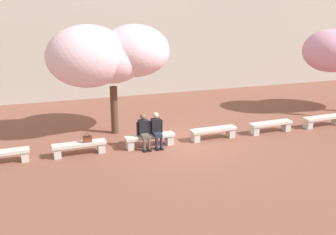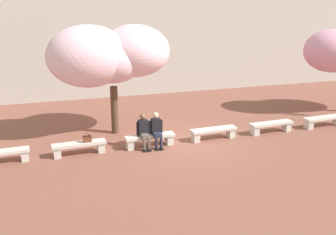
{
  "view_description": "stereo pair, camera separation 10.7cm",
  "coord_description": "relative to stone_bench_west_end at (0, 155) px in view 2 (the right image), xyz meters",
  "views": [
    {
      "loc": [
        -4.97,
        -13.2,
        5.24
      ],
      "look_at": [
        -0.51,
        0.2,
        1.0
      ],
      "focal_mm": 42.0,
      "sensor_mm": 36.0,
      "label": 1
    },
    {
      "loc": [
        -4.87,
        -13.23,
        5.24
      ],
      "look_at": [
        -0.51,
        0.2,
        1.0
      ],
      "focal_mm": 42.0,
      "sensor_mm": 36.0,
      "label": 2
    }
  ],
  "objects": [
    {
      "name": "stone_bench_far_east",
      "position": [
        12.86,
        0.0,
        0.0
      ],
      "size": [
        1.88,
        0.49,
        0.45
      ],
      "color": "beige",
      "rests_on": "ground"
    },
    {
      "name": "building_facade",
      "position": [
        6.43,
        10.14,
        4.85
      ],
      "size": [
        29.45,
        4.0,
        10.3
      ],
      "primitive_type": "cube",
      "color": "#B7B2A8",
      "rests_on": "ground"
    },
    {
      "name": "person_seated_left",
      "position": [
        4.9,
        -0.05,
        0.39
      ],
      "size": [
        0.51,
        0.69,
        1.29
      ],
      "color": "black",
      "rests_on": "ground"
    },
    {
      "name": "person_seated_right",
      "position": [
        5.39,
        -0.05,
        0.39
      ],
      "size": [
        0.51,
        0.69,
        1.29
      ],
      "color": "black",
      "rests_on": "ground"
    },
    {
      "name": "cherry_tree_main",
      "position": [
        4.15,
        1.96,
        2.88
      ],
      "size": [
        4.84,
        3.13,
        4.37
      ],
      "color": "#513828",
      "rests_on": "ground"
    },
    {
      "name": "stone_bench_near_east",
      "position": [
        7.72,
        0.0,
        0.0
      ],
      "size": [
        1.88,
        0.49,
        0.45
      ],
      "color": "beige",
      "rests_on": "ground"
    },
    {
      "name": "handbag",
      "position": [
        2.86,
        -0.03,
        0.27
      ],
      "size": [
        0.3,
        0.15,
        0.34
      ],
      "color": "brown",
      "rests_on": "stone_bench_near_west"
    },
    {
      "name": "stone_bench_center",
      "position": [
        5.15,
        0.0,
        0.0
      ],
      "size": [
        1.88,
        0.49,
        0.45
      ],
      "color": "beige",
      "rests_on": "ground"
    },
    {
      "name": "stone_bench_east_end",
      "position": [
        10.29,
        0.0,
        0.0
      ],
      "size": [
        1.88,
        0.49,
        0.45
      ],
      "color": "beige",
      "rests_on": "ground"
    },
    {
      "name": "ground_plane",
      "position": [
        6.43,
        0.0,
        -0.31
      ],
      "size": [
        100.0,
        100.0,
        0.0
      ],
      "primitive_type": "plane",
      "color": "brown"
    },
    {
      "name": "stone_bench_west_end",
      "position": [
        0.0,
        0.0,
        0.0
      ],
      "size": [
        1.88,
        0.49,
        0.45
      ],
      "color": "beige",
      "rests_on": "ground"
    },
    {
      "name": "stone_bench_near_west",
      "position": [
        2.57,
        -0.0,
        0.0
      ],
      "size": [
        1.88,
        0.49,
        0.45
      ],
      "color": "beige",
      "rests_on": "ground"
    }
  ]
}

